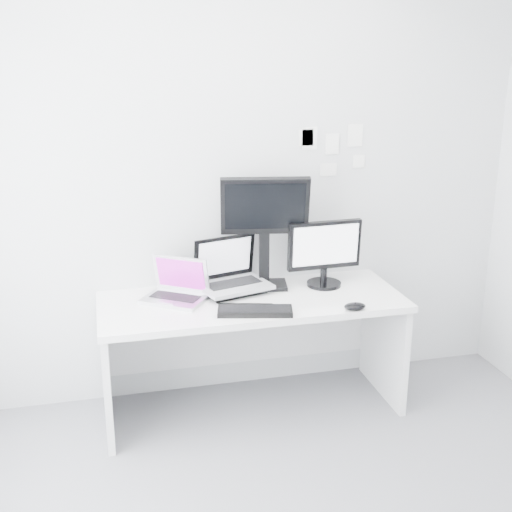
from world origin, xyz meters
name	(u,v)px	position (x,y,z in m)	size (l,w,h in m)	color
back_wall	(239,185)	(0.00, 1.60, 1.35)	(3.60, 3.60, 0.00)	silver
desk	(252,355)	(0.00, 1.25, 0.36)	(1.80, 0.70, 0.73)	white
macbook	(173,280)	(-0.45, 1.32, 0.86)	(0.35, 0.26, 0.26)	#A8A9AD
speaker	(190,278)	(-0.34, 1.46, 0.81)	(0.08, 0.08, 0.17)	black
dell_laptop	(234,266)	(-0.08, 1.37, 0.90)	(0.41, 0.32, 0.34)	#A8AAB0
rear_monitor	(265,231)	(0.12, 1.43, 1.09)	(0.53, 0.19, 0.72)	black
samsung_monitor	(325,253)	(0.49, 1.37, 0.94)	(0.47, 0.21, 0.43)	black
keyboard	(255,311)	(-0.04, 1.02, 0.74)	(0.42, 0.15, 0.03)	black
mouse	(355,306)	(0.53, 0.94, 0.75)	(0.13, 0.08, 0.04)	black
wall_note_0	(310,138)	(0.45, 1.59, 1.62)	(0.10, 0.00, 0.14)	white
wall_note_1	(332,144)	(0.60, 1.59, 1.58)	(0.09, 0.00, 0.13)	white
wall_note_2	(355,135)	(0.75, 1.59, 1.63)	(0.10, 0.00, 0.14)	white
wall_note_3	(328,170)	(0.58, 1.59, 1.42)	(0.11, 0.00, 0.08)	white
wall_note_4	(359,161)	(0.78, 1.59, 1.47)	(0.08, 0.00, 0.08)	white
wall_note_5	(306,138)	(0.43, 1.59, 1.62)	(0.09, 0.00, 0.10)	white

